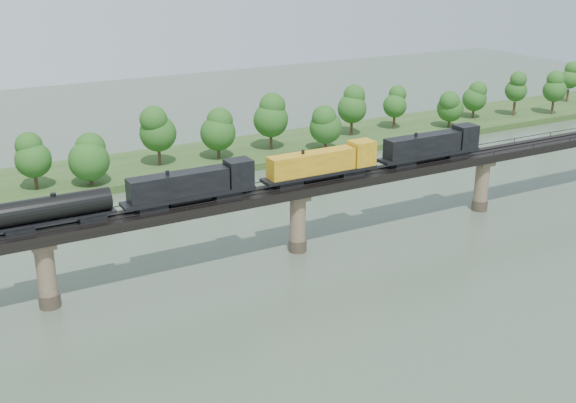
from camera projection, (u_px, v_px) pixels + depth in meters
ground at (411, 331)px, 94.76m from camera, size 400.00×400.00×0.00m
far_bank at (178, 163)px, 164.39m from camera, size 300.00×24.00×1.60m
bridge at (298, 220)px, 117.58m from camera, size 236.00×30.00×11.50m
bridge_superstructure at (298, 183)px, 115.44m from camera, size 220.00×4.90×0.75m
far_treeline at (147, 137)px, 154.24m from camera, size 289.06×17.54×13.60m
freight_train at (280, 172)px, 113.15m from camera, size 82.96×3.23×5.71m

